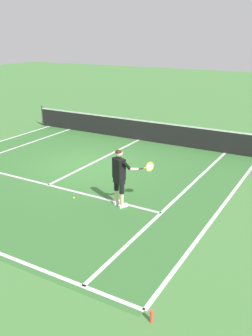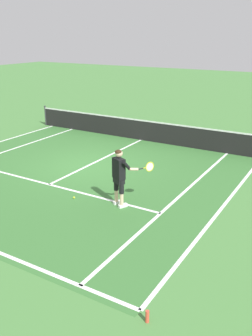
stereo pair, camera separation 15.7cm
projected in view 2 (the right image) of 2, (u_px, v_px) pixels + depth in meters
The scene contains 10 objects.
ground_plane at pixel (89, 165), 14.20m from camera, with size 80.00×80.00×0.00m, color #477F3D.
court_inner_surface at pixel (75, 172), 13.47m from camera, with size 10.98×10.50×0.00m, color #387033.
line_service at pixel (49, 184), 12.38m from camera, with size 8.23×0.10×0.01m, color white.
line_centre_service at pixel (103, 158), 14.97m from camera, with size 0.10×6.40×0.01m, color white.
line_singles_right at pixel (180, 196), 11.50m from camera, with size 0.10×10.10×0.01m, color white.
line_doubles_right at pixel (223, 206), 10.83m from camera, with size 0.10×10.10×0.01m, color white.
tennis_net at pixel (141, 130), 17.38m from camera, with size 11.96×0.08×1.07m.
tennis_player at pixel (120, 174), 10.54m from camera, with size 0.99×0.95×1.71m.
tennis_ball_near_feet at pixel (74, 198), 11.33m from camera, with size 0.07×0.07×0.07m, color #CCE02D.
water_bottle at pixel (147, 316), 6.46m from camera, with size 0.07×0.07×0.24m, color #E04C38.
Camera 2 is at (8.06, -10.77, 4.76)m, focal length 39.70 mm.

